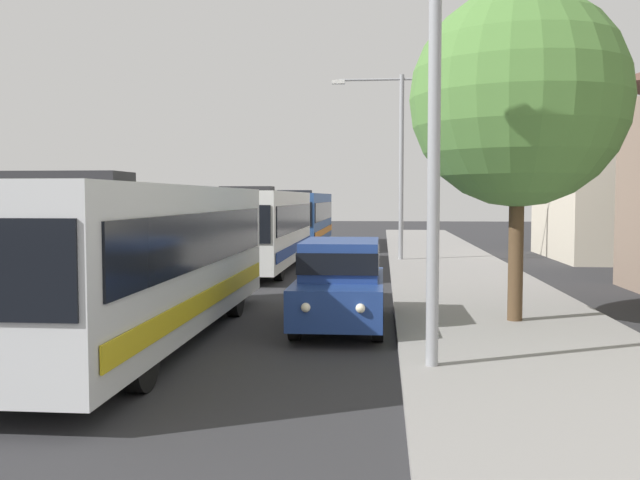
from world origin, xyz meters
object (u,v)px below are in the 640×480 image
bus_lead (146,256)px  streetlamp_mid (401,146)px  bus_second_in_line (263,227)px  white_suv (341,280)px  streetlamp_near (435,65)px  bus_middle (302,217)px  roadside_tree (519,99)px

bus_lead → streetlamp_mid: (5.40, 17.00, 3.35)m
bus_lead → bus_second_in_line: bearing=90.0°
white_suv → streetlamp_near: 5.76m
bus_middle → streetlamp_near: streetlamp_near is taller
bus_lead → streetlamp_near: streetlamp_near is taller
white_suv → roadside_tree: (3.79, 0.33, 3.91)m
bus_second_in_line → streetlamp_mid: bearing=33.9°
bus_second_in_line → streetlamp_near: 16.63m
bus_middle → streetlamp_near: bearing=-79.2°
white_suv → roadside_tree: 5.45m
bus_middle → roadside_tree: 25.50m
streetlamp_mid → white_suv: bearing=-96.4°
bus_middle → roadside_tree: bearing=-72.8°
bus_lead → streetlamp_near: 6.59m
streetlamp_near → roadside_tree: (2.09, 4.25, 0.05)m
bus_second_in_line → streetlamp_near: streetlamp_near is taller
bus_second_in_line → streetlamp_near: bearing=-70.7°
streetlamp_near → roadside_tree: bearing=63.8°
bus_lead → bus_second_in_line: (-0.00, 13.37, -0.00)m
bus_lead → bus_second_in_line: 13.37m
streetlamp_mid → streetlamp_near: bearing=-90.0°
streetlamp_near → bus_middle: bearing=100.8°
bus_lead → bus_middle: 26.39m
bus_second_in_line → streetlamp_mid: streetlamp_mid is taller
bus_middle → streetlamp_near: size_ratio=1.51×
bus_middle → white_suv: (3.70, -24.49, -0.66)m
bus_lead → streetlamp_mid: bearing=72.4°
streetlamp_mid → bus_second_in_line: bearing=-146.1°
bus_lead → streetlamp_near: size_ratio=1.43×
bus_second_in_line → streetlamp_near: size_ratio=1.37×
bus_second_in_line → white_suv: size_ratio=2.29×
bus_lead → streetlamp_near: bearing=-20.5°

